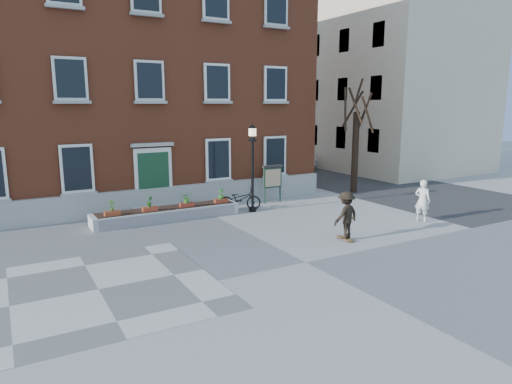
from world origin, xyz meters
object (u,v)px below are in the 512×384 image
bystander (422,200)px  skateboarder (346,215)px  lamp_post (252,156)px  parked_car (294,159)px  notice_board (273,177)px  bicycle (240,199)px

bystander → skateboarder: skateboarder is taller
bystander → lamp_post: lamp_post is taller
parked_car → notice_board: notice_board is taller
bicycle → bystander: (5.66, -5.56, 0.37)m
parked_car → bystander: size_ratio=2.25×
bystander → lamp_post: size_ratio=0.45×
lamp_post → bystander: bearing=-43.1°
bicycle → notice_board: notice_board is taller
skateboarder → parked_car: bearing=61.2°
parked_car → skateboarder: bearing=-122.7°
parked_car → lamp_post: size_ratio=1.01×
bicycle → lamp_post: (0.35, -0.58, 2.03)m
lamp_post → notice_board: lamp_post is taller
parked_car → skateboarder: size_ratio=2.21×
notice_board → skateboarder: size_ratio=1.04×
bicycle → lamp_post: bearing=-126.3°
bicycle → bystander: size_ratio=1.10×
bicycle → lamp_post: 2.14m
parked_car → bystander: bystander is taller
lamp_post → notice_board: (1.79, 1.18, -1.28)m
skateboarder → notice_board: bearing=81.1°
lamp_post → skateboarder: size_ratio=2.20×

